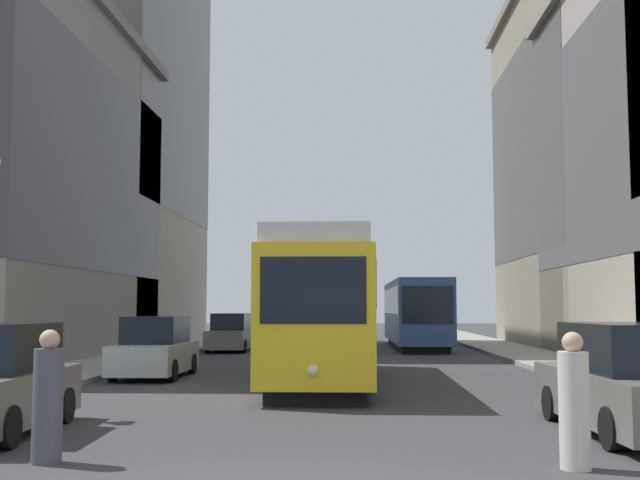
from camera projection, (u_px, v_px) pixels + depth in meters
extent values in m
cube|color=gray|center=(213.00, 341.00, 48.42)|extent=(3.01, 120.00, 0.15)
cube|color=gray|center=(477.00, 341.00, 47.66)|extent=(3.01, 120.00, 0.15)
cube|color=black|center=(325.00, 375.00, 22.23)|extent=(2.22, 11.37, 0.35)
cube|color=yellow|center=(325.00, 314.00, 22.38)|extent=(2.62, 12.36, 3.10)
cube|color=black|center=(325.00, 290.00, 22.44)|extent=(2.64, 11.87, 1.08)
cube|color=silver|center=(325.00, 252.00, 22.54)|extent=(2.41, 12.11, 0.44)
cube|color=black|center=(313.00, 290.00, 16.30)|extent=(2.21, 0.08, 1.40)
sphere|color=#F2EACC|center=(313.00, 370.00, 16.09)|extent=(0.24, 0.24, 0.24)
cube|color=black|center=(415.00, 344.00, 41.01)|extent=(2.36, 11.58, 0.35)
cube|color=#334C8C|center=(415.00, 311.00, 41.16)|extent=(2.76, 12.59, 3.10)
cube|color=black|center=(415.00, 301.00, 41.20)|extent=(2.78, 12.09, 1.30)
cube|color=black|center=(428.00, 305.00, 34.95)|extent=(2.30, 0.12, 1.71)
cylinder|color=black|center=(9.00, 427.00, 11.57)|extent=(0.21, 0.65, 0.64)
cylinder|color=black|center=(65.00, 405.00, 14.18)|extent=(0.21, 0.65, 0.64)
cylinder|color=black|center=(113.00, 370.00, 22.18)|extent=(0.19, 0.64, 0.64)
cylinder|color=black|center=(139.00, 363.00, 24.89)|extent=(0.19, 0.64, 0.64)
cylinder|color=black|center=(173.00, 370.00, 22.11)|extent=(0.19, 0.64, 0.64)
cylinder|color=black|center=(192.00, 364.00, 24.83)|extent=(0.19, 0.64, 0.64)
cube|color=#B2B2B7|center=(155.00, 357.00, 23.53)|extent=(1.83, 4.42, 0.84)
cube|color=black|center=(156.00, 330.00, 23.71)|extent=(1.60, 2.43, 0.80)
cylinder|color=black|center=(551.00, 403.00, 14.53)|extent=(0.20, 0.65, 0.64)
cylinder|color=black|center=(611.00, 429.00, 11.44)|extent=(0.20, 0.65, 0.64)
cube|color=slate|center=(629.00, 397.00, 13.00)|extent=(1.98, 5.06, 0.84)
cube|color=black|center=(630.00, 348.00, 12.95)|extent=(1.68, 2.81, 0.80)
cylinder|color=black|center=(207.00, 346.00, 36.24)|extent=(0.18, 0.64, 0.64)
cylinder|color=black|center=(218.00, 343.00, 39.06)|extent=(0.18, 0.64, 0.64)
cylinder|color=black|center=(244.00, 346.00, 36.17)|extent=(0.18, 0.64, 0.64)
cylinder|color=black|center=(252.00, 343.00, 38.98)|extent=(0.18, 0.64, 0.64)
cube|color=slate|center=(231.00, 339.00, 37.64)|extent=(1.81, 4.56, 0.84)
cube|color=black|center=(231.00, 322.00, 37.82)|extent=(1.59, 2.51, 0.80)
cylinder|color=beige|center=(574.00, 410.00, 10.18)|extent=(0.39, 0.39, 1.51)
sphere|color=tan|center=(572.00, 342.00, 10.25)|extent=(0.27, 0.27, 0.27)
cylinder|color=#4C4C56|center=(48.00, 406.00, 10.59)|extent=(0.40, 0.40, 1.52)
sphere|color=tan|center=(50.00, 340.00, 10.66)|extent=(0.27, 0.27, 0.27)
cube|color=#A89E8E|center=(67.00, 91.00, 46.97)|extent=(13.85, 17.26, 30.03)
cube|color=#544F4E|center=(68.00, 66.00, 47.10)|extent=(13.89, 17.30, 18.02)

